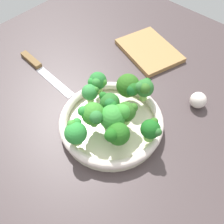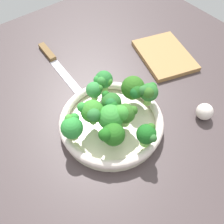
% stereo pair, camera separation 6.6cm
% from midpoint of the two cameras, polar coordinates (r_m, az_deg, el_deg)
% --- Properties ---
extents(ground_plane, '(1.30, 1.30, 0.03)m').
position_cam_midpoint_polar(ground_plane, '(0.73, 2.80, -3.78)').
color(ground_plane, '#433838').
extents(bowl, '(0.28, 0.28, 0.04)m').
position_cam_midpoint_polar(bowl, '(0.70, 2.70, -2.65)').
color(bowl, beige).
rests_on(bowl, ground_plane).
extents(broccoli_floret_0, '(0.07, 0.06, 0.08)m').
position_cam_midpoint_polar(broccoli_floret_0, '(0.64, -1.48, -0.17)').
color(broccoli_floret_0, '#76B45F').
rests_on(broccoli_floret_0, bowl).
extents(broccoli_floret_1, '(0.04, 0.05, 0.06)m').
position_cam_midpoint_polar(broccoli_floret_1, '(0.71, -1.11, 4.72)').
color(broccoli_floret_1, '#92D167').
rests_on(broccoli_floret_1, bowl).
extents(broccoli_floret_2, '(0.06, 0.07, 0.07)m').
position_cam_midpoint_polar(broccoli_floret_2, '(0.62, 3.08, -5.12)').
color(broccoli_floret_2, '#91C059').
rests_on(broccoli_floret_2, bowl).
extents(broccoli_floret_3, '(0.08, 0.06, 0.07)m').
position_cam_midpoint_polar(broccoli_floret_3, '(0.71, 7.47, 4.88)').
color(broccoli_floret_3, '#83C05D').
rests_on(broccoli_floret_3, bowl).
extents(broccoli_floret_4, '(0.05, 0.06, 0.07)m').
position_cam_midpoint_polar(broccoli_floret_4, '(0.65, 5.69, -0.50)').
color(broccoli_floret_4, '#90C964').
rests_on(broccoli_floret_4, bowl).
extents(broccoli_floret_5, '(0.06, 0.05, 0.06)m').
position_cam_midpoint_polar(broccoli_floret_5, '(0.67, 2.61, 1.85)').
color(broccoli_floret_5, '#95CE5B').
rests_on(broccoli_floret_5, bowl).
extents(broccoli_floret_6, '(0.05, 0.06, 0.07)m').
position_cam_midpoint_polar(broccoli_floret_6, '(0.63, -5.78, -3.52)').
color(broccoli_floret_6, '#8FBD62').
rests_on(broccoli_floret_6, bowl).
extents(broccoli_floret_7, '(0.05, 0.05, 0.07)m').
position_cam_midpoint_polar(broccoli_floret_7, '(0.72, 0.77, 6.79)').
color(broccoli_floret_7, '#81B759').
rests_on(broccoli_floret_7, bowl).
extents(broccoli_floret_8, '(0.07, 0.08, 0.07)m').
position_cam_midpoint_polar(broccoli_floret_8, '(0.64, 3.13, -1.22)').
color(broccoli_floret_8, '#93BE5F').
rests_on(broccoli_floret_8, bowl).
extents(broccoli_floret_9, '(0.05, 0.06, 0.07)m').
position_cam_midpoint_polar(broccoli_floret_9, '(0.70, 10.75, 4.11)').
color(broccoli_floret_9, '#8DCC5C').
rests_on(broccoli_floret_9, bowl).
extents(broccoli_floret_10, '(0.05, 0.05, 0.06)m').
position_cam_midpoint_polar(broccoli_floret_10, '(0.62, 10.69, -5.10)').
color(broccoli_floret_10, '#76C24F').
rests_on(broccoli_floret_10, bowl).
extents(knife, '(0.27, 0.04, 0.01)m').
position_cam_midpoint_polar(knife, '(0.91, -10.64, 11.05)').
color(knife, silver).
rests_on(knife, ground_plane).
extents(cutting_board, '(0.25, 0.21, 0.02)m').
position_cam_midpoint_polar(cutting_board, '(0.94, 13.49, 11.89)').
color(cutting_board, '#A47845').
rests_on(cutting_board, ground_plane).
extents(garlic_bulb, '(0.05, 0.05, 0.05)m').
position_cam_midpoint_polar(garlic_bulb, '(0.78, 21.96, -0.09)').
color(garlic_bulb, silver).
rests_on(garlic_bulb, ground_plane).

